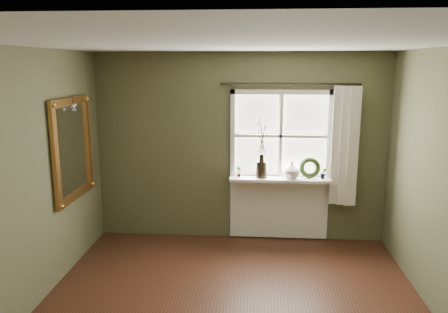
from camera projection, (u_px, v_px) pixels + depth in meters
name	position (u px, v px, depth m)	size (l,w,h in m)	color
ceiling	(230.00, 43.00, 3.55)	(4.50, 4.50, 0.00)	silver
wall_back	(240.00, 147.00, 6.06)	(4.00, 0.10, 2.60)	brown
wall_left	(6.00, 191.00, 3.97)	(0.10, 4.50, 2.60)	brown
window_frame	(281.00, 136.00, 5.92)	(1.36, 0.06, 1.24)	white
window_sill	(280.00, 179.00, 5.93)	(1.36, 0.26, 0.04)	white
window_apron	(279.00, 207.00, 6.13)	(1.36, 0.04, 0.88)	white
dark_jug	(261.00, 169.00, 5.92)	(0.15, 0.15, 0.23)	black
cream_vase	(292.00, 170.00, 5.89)	(0.23, 0.23, 0.24)	beige
wreath	(310.00, 170.00, 5.91)	(0.29, 0.29, 0.07)	#2A3D1B
potted_plant_left	(239.00, 172.00, 5.95)	(0.08, 0.05, 0.15)	#2A3D1B
potted_plant_right	(323.00, 173.00, 5.87)	(0.08, 0.07, 0.15)	#2A3D1B
curtain	(344.00, 146.00, 5.78)	(0.36, 0.12, 1.59)	silver
curtain_rod	(290.00, 84.00, 5.71)	(0.03, 0.03, 1.84)	black
gilt_mirror	(73.00, 149.00, 5.20)	(0.10, 1.02, 1.22)	white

